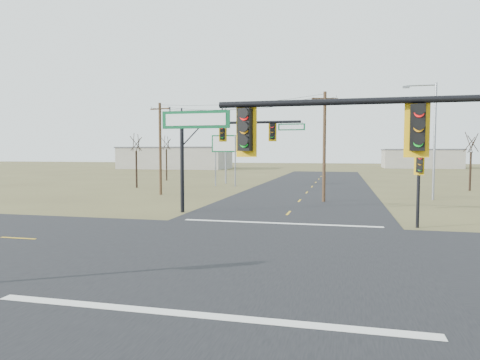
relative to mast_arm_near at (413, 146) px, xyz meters
name	(u,v)px	position (x,y,z in m)	size (l,w,h in m)	color
ground	(255,252)	(-5.18, 7.50, -4.43)	(320.00, 320.00, 0.00)	brown
road_ew	(255,251)	(-5.18, 7.50, -4.42)	(160.00, 14.00, 0.02)	black
road_ns	(255,251)	(-5.18, 7.50, -4.42)	(14.00, 160.00, 0.02)	black
stop_bar_near	(198,315)	(-5.18, 0.00, -4.40)	(12.00, 0.40, 0.01)	silver
stop_bar_far	(279,223)	(-5.18, 15.00, -4.40)	(12.00, 0.40, 0.01)	silver
mast_arm_near	(413,146)	(0.00, 0.00, 0.00)	(10.32, 0.51, 6.06)	black
mast_arm_far	(223,142)	(-9.67, 18.33, 0.59)	(8.84, 0.58, 6.94)	black
pedestal_signal_ne	(419,172)	(2.67, 15.30, -1.22)	(0.67, 0.58, 4.39)	black
utility_pole_near	(324,145)	(-3.07, 27.26, 0.50)	(2.22, 0.92, 9.50)	#4D3321
utility_pole_far	(160,147)	(-19.49, 29.89, 0.40)	(2.25, 0.58, 9.28)	#4D3321
highway_sign	(225,150)	(-16.00, 41.97, 0.13)	(3.46, 0.42, 6.51)	gray
streetlight_a	(432,135)	(6.27, 31.14, 1.47)	(2.93, 0.34, 10.51)	gray
streetlight_c	(227,138)	(-16.97, 46.61, 1.80)	(3.10, 0.40, 11.09)	gray
bare_tree_a	(136,142)	(-25.90, 37.20, 1.14)	(3.76, 3.76, 7.04)	black
bare_tree_b	(166,143)	(-27.83, 50.88, 1.40)	(3.53, 3.53, 7.30)	black
bare_tree_c	(471,142)	(12.42, 42.01, 1.04)	(3.79, 3.79, 6.97)	black
warehouse_left	(176,158)	(-45.18, 97.50, -1.68)	(28.00, 14.00, 5.50)	#9F9A8D
warehouse_mid	(421,159)	(19.82, 117.50, -1.93)	(20.00, 12.00, 5.00)	#9F9A8D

